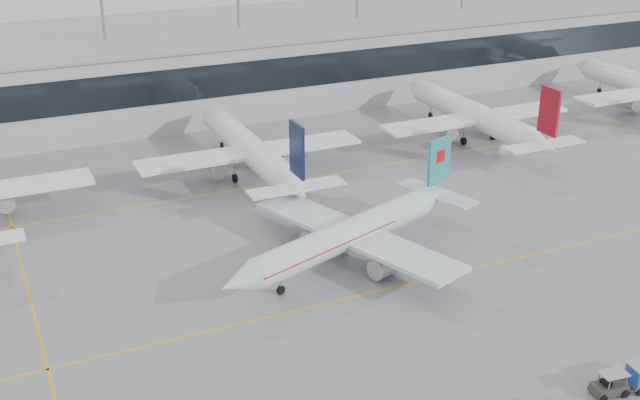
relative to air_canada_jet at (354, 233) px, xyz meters
name	(u,v)px	position (x,y,z in m)	size (l,w,h in m)	color
ground	(372,293)	(-1.42, -6.78, -3.15)	(320.00, 320.00, 0.00)	gray
taxi_line_main	(372,292)	(-1.42, -6.78, -3.14)	(120.00, 0.25, 0.01)	gold
taxi_line_north	(261,185)	(-1.42, 23.22, -3.14)	(120.00, 0.25, 0.01)	gold
taxi_line_cross	(27,287)	(-31.42, 8.22, -3.14)	(0.25, 60.00, 0.01)	gold
terminal	(188,81)	(-1.42, 55.22, 2.85)	(180.00, 15.00, 12.00)	#A4A4A8
terminal_glass	(201,83)	(-1.42, 47.67, 4.35)	(180.00, 0.20, 5.00)	black
terminal_roof	(185,42)	(-1.42, 55.22, 9.05)	(182.00, 16.00, 0.40)	gray
light_masts	(174,27)	(-1.42, 61.22, 10.20)	(156.40, 1.00, 22.60)	gray
air_canada_jet	(354,233)	(0.00, 0.00, 0.00)	(32.25, 25.70, 10.08)	silver
parked_jet_c	(250,149)	(-1.42, 26.91, 0.57)	(29.64, 36.96, 11.72)	white
parked_jet_d	(475,116)	(33.58, 26.91, 0.57)	(29.64, 36.96, 11.72)	white
baggage_tug	(609,387)	(7.75, -28.46, -2.46)	(4.08, 1.95, 1.95)	#2E322A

